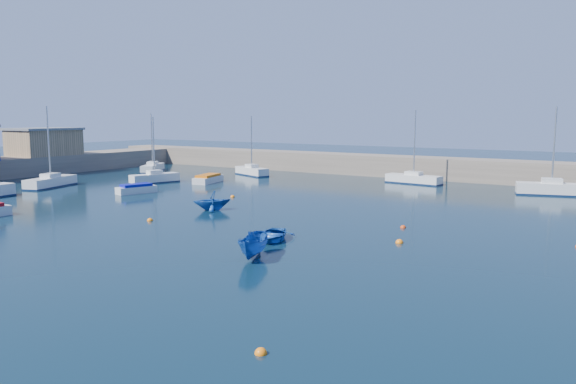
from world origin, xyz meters
The scene contains 20 objects.
ground centered at (0.00, 0.00, 0.00)m, with size 220.00×220.00×0.00m, color black.
back_wall centered at (0.00, 46.00, 1.30)m, with size 96.00×4.50×2.60m, color #756859.
left_quay centered at (-42.00, 18.00, 1.20)m, with size 6.00×62.00×2.40m, color #756859.
brick_shed_a centered at (-42.00, 24.00, 4.10)m, with size 6.00×8.00×3.40m, color #967A57.
sailboat_2 centered at (-28.03, 15.21, 0.60)m, with size 3.76×6.91×8.73m.
sailboat_3 centered at (-21.32, 24.06, 0.59)m, with size 3.18×5.89×7.58m.
sailboat_4 centered at (-31.36, 33.33, 0.55)m, with size 4.58×6.15×8.04m.
sailboat_5 centered at (-16.79, 36.78, 0.58)m, with size 5.96×3.66×7.68m.
sailboat_6 centered at (4.10, 39.66, 0.56)m, with size 6.55×2.50×8.35m.
sailboat_7 centered at (18.78, 38.06, 0.66)m, with size 6.70×3.51×8.60m.
motorboat_1 centered at (-16.38, 16.83, 0.45)m, with size 2.43×4.16×0.96m.
motorboat_2 centered at (-16.27, 27.59, 0.46)m, with size 2.75×5.01×0.98m.
dinghy_center centered at (7.18, 6.65, 0.35)m, with size 2.42×3.39×0.70m, color #17489E.
dinghy_left centered at (-3.42, 13.24, 0.80)m, with size 2.62×3.03×1.60m, color #17489E.
dinghy_right centered at (8.82, 2.39, 0.67)m, with size 1.30×3.46×1.33m, color #17489E.
buoy_0 centered at (-4.17, 7.08, 0.00)m, with size 0.44×0.44×0.44m, color orange.
buoy_1 centered at (12.58, 14.78, 0.00)m, with size 0.41×0.41×0.41m, color #C93B0F.
buoy_2 centered at (14.11, 10.25, 0.00)m, with size 0.49×0.49×0.49m, color orange.
buoy_3 centered at (-6.61, 19.96, 0.00)m, with size 0.43×0.43×0.43m, color orange.
buoy_5 centered at (16.36, -7.49, 0.00)m, with size 0.43×0.43×0.43m, color orange.
Camera 1 is at (26.62, -21.72, 7.77)m, focal length 35.00 mm.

